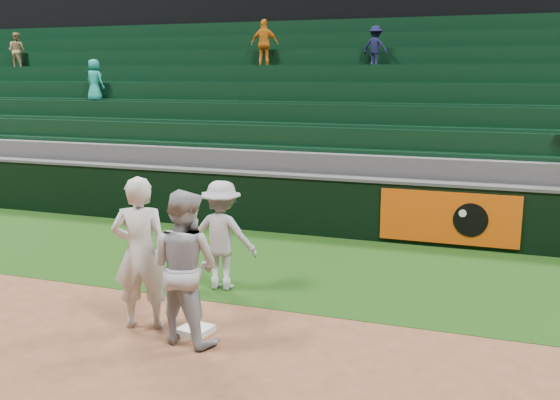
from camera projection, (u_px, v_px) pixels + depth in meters
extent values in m
plane|color=brown|center=(184.00, 325.00, 8.32)|extent=(70.00, 70.00, 0.00)
cube|color=#13330C|center=(264.00, 262.00, 11.09)|extent=(36.00, 4.20, 0.01)
cube|color=black|center=(401.00, 0.00, 23.26)|extent=(40.00, 12.00, 12.00)
cube|color=silver|center=(196.00, 330.00, 8.04)|extent=(0.44, 0.44, 0.09)
imported|color=silver|center=(141.00, 253.00, 8.07)|extent=(0.85, 0.70, 2.02)
imported|color=#9FA1A9|center=(185.00, 267.00, 7.64)|extent=(1.05, 0.89, 1.93)
imported|color=#A0A2AD|center=(222.00, 235.00, 9.57)|extent=(1.12, 0.68, 1.69)
cube|color=black|center=(301.00, 205.00, 13.00)|extent=(36.00, 0.35, 1.20)
cube|color=#D84C0A|center=(449.00, 218.00, 11.85)|extent=(2.60, 0.05, 1.00)
cylinder|color=black|center=(471.00, 220.00, 11.69)|extent=(0.64, 0.02, 0.64)
cylinder|color=white|center=(463.00, 213.00, 11.70)|extent=(0.14, 0.02, 0.14)
cube|color=#424244|center=(302.00, 176.00, 12.88)|extent=(36.00, 0.40, 0.06)
cube|color=#3E3E41|center=(311.00, 189.00, 13.63)|extent=(36.00, 0.85, 1.65)
cube|color=black|center=(315.00, 139.00, 13.65)|extent=(36.00, 0.14, 0.50)
cube|color=black|center=(313.00, 149.00, 13.54)|extent=(36.00, 0.45, 0.08)
cube|color=#3E3E41|center=(322.00, 173.00, 14.37)|extent=(36.00, 0.85, 2.10)
cube|color=black|center=(326.00, 116.00, 14.35)|extent=(36.00, 0.14, 0.50)
cube|color=black|center=(324.00, 125.00, 14.23)|extent=(36.00, 0.45, 0.08)
cube|color=#3E3E41|center=(332.00, 159.00, 15.11)|extent=(36.00, 0.85, 2.55)
cube|color=black|center=(335.00, 95.00, 15.05)|extent=(36.00, 0.14, 0.50)
cube|color=black|center=(333.00, 104.00, 14.93)|extent=(36.00, 0.45, 0.08)
cube|color=#3E3E41|center=(340.00, 146.00, 15.85)|extent=(36.00, 0.85, 3.00)
cube|color=black|center=(344.00, 76.00, 15.74)|extent=(36.00, 0.14, 0.50)
cube|color=black|center=(342.00, 84.00, 15.63)|extent=(36.00, 0.45, 0.08)
cube|color=#3E3E41|center=(348.00, 134.00, 16.59)|extent=(36.00, 0.85, 3.45)
cube|color=black|center=(352.00, 58.00, 16.44)|extent=(36.00, 0.14, 0.50)
cube|color=black|center=(350.00, 66.00, 16.32)|extent=(36.00, 0.45, 0.08)
cube|color=#3E3E41|center=(355.00, 123.00, 17.34)|extent=(36.00, 0.85, 3.90)
cube|color=black|center=(359.00, 42.00, 17.14)|extent=(36.00, 0.14, 0.50)
cube|color=black|center=(358.00, 50.00, 17.02)|extent=(36.00, 0.45, 0.08)
cube|color=#3E3E41|center=(362.00, 113.00, 18.08)|extent=(36.00, 0.85, 4.35)
cube|color=black|center=(366.00, 27.00, 17.83)|extent=(36.00, 0.14, 0.50)
cube|color=black|center=(365.00, 35.00, 17.72)|extent=(36.00, 0.45, 0.08)
imported|color=teal|center=(95.00, 81.00, 16.88)|extent=(0.61, 0.46, 1.14)
imported|color=orange|center=(265.00, 44.00, 16.86)|extent=(0.79, 0.41, 1.29)
imported|color=#8B7B51|center=(17.00, 51.00, 19.60)|extent=(0.60, 0.49, 1.12)
imported|color=black|center=(375.00, 47.00, 15.89)|extent=(0.75, 0.53, 1.04)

